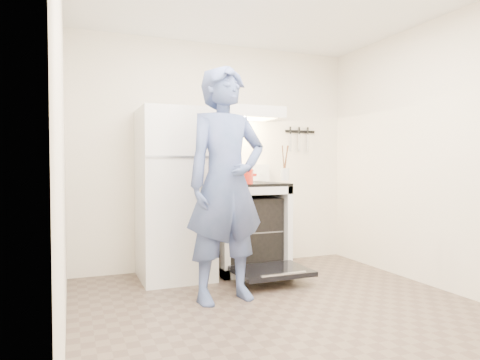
% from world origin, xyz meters
% --- Properties ---
extents(floor, '(3.60, 3.60, 0.00)m').
position_xyz_m(floor, '(0.00, 0.00, 0.00)').
color(floor, brown).
rests_on(floor, ground).
extents(back_wall, '(3.20, 0.02, 2.50)m').
position_xyz_m(back_wall, '(0.00, 1.80, 1.25)').
color(back_wall, silver).
rests_on(back_wall, ground).
extents(refrigerator, '(0.70, 0.70, 1.70)m').
position_xyz_m(refrigerator, '(-0.58, 1.45, 0.85)').
color(refrigerator, silver).
rests_on(refrigerator, floor).
extents(stove_body, '(0.76, 0.65, 0.92)m').
position_xyz_m(stove_body, '(0.23, 1.48, 0.46)').
color(stove_body, silver).
rests_on(stove_body, floor).
extents(cooktop, '(0.76, 0.65, 0.03)m').
position_xyz_m(cooktop, '(0.23, 1.48, 0.94)').
color(cooktop, black).
rests_on(cooktop, stove_body).
extents(backsplash, '(0.76, 0.07, 0.20)m').
position_xyz_m(backsplash, '(0.23, 1.76, 1.05)').
color(backsplash, silver).
rests_on(backsplash, cooktop).
extents(oven_door, '(0.70, 0.54, 0.04)m').
position_xyz_m(oven_door, '(0.23, 0.88, 0.12)').
color(oven_door, black).
rests_on(oven_door, floor).
extents(oven_rack, '(0.60, 0.52, 0.01)m').
position_xyz_m(oven_rack, '(0.23, 1.48, 0.44)').
color(oven_rack, slate).
rests_on(oven_rack, stove_body).
extents(range_hood, '(0.76, 0.50, 0.12)m').
position_xyz_m(range_hood, '(0.23, 1.55, 1.71)').
color(range_hood, silver).
rests_on(range_hood, back_wall).
extents(knife_strip, '(0.40, 0.02, 0.03)m').
position_xyz_m(knife_strip, '(1.05, 1.79, 1.55)').
color(knife_strip, black).
rests_on(knife_strip, back_wall).
extents(pizza_stone, '(0.30, 0.30, 0.02)m').
position_xyz_m(pizza_stone, '(0.31, 1.43, 0.45)').
color(pizza_stone, '#976C4E').
rests_on(pizza_stone, oven_rack).
extents(tea_kettle, '(0.23, 0.19, 0.28)m').
position_xyz_m(tea_kettle, '(-0.07, 1.70, 1.09)').
color(tea_kettle, silver).
rests_on(tea_kettle, cooktop).
extents(utensil_jar, '(0.11, 0.11, 0.13)m').
position_xyz_m(utensil_jar, '(0.55, 1.22, 1.05)').
color(utensil_jar, silver).
rests_on(utensil_jar, cooktop).
extents(person, '(0.78, 0.57, 1.97)m').
position_xyz_m(person, '(-0.34, 0.58, 0.98)').
color(person, navy).
rests_on(person, floor).
extents(dutch_oven, '(0.34, 0.27, 0.22)m').
position_xyz_m(dutch_oven, '(-0.10, 0.91, 1.03)').
color(dutch_oven, red).
rests_on(dutch_oven, person).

